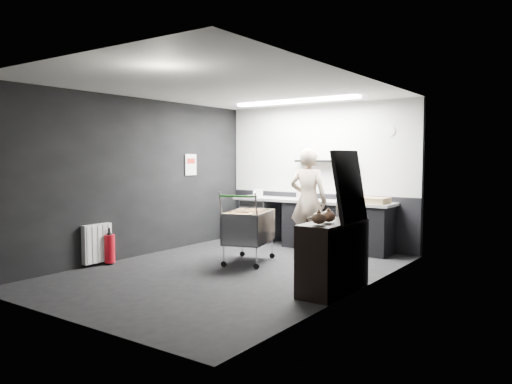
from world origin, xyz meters
The scene contains 22 objects.
floor centered at (0.00, 0.00, 0.00)m, with size 5.50×5.50×0.00m, color black.
ceiling centered at (0.00, 0.00, 2.70)m, with size 5.50×5.50×0.00m, color silver.
wall_back centered at (0.00, 2.75, 1.35)m, with size 5.50×5.50×0.00m, color black.
wall_front centered at (0.00, -2.75, 1.35)m, with size 5.50×5.50×0.00m, color black.
wall_left centered at (-2.00, 0.00, 1.35)m, with size 5.50×5.50×0.00m, color black.
wall_right centered at (2.00, 0.00, 1.35)m, with size 5.50×5.50×0.00m, color black.
kitchen_wall_panel centered at (0.00, 2.73, 1.85)m, with size 3.95×0.02×1.70m, color silver.
dado_panel centered at (0.00, 2.73, 0.50)m, with size 3.95×0.02×1.00m, color black.
floating_shelf centered at (0.20, 2.62, 1.62)m, with size 1.20×0.22×0.04m, color black.
wall_clock centered at (1.40, 2.72, 2.15)m, with size 0.20×0.20×0.03m, color silver.
poster centered at (-1.98, 1.30, 1.55)m, with size 0.02×0.30×0.40m, color white.
poster_red_band centered at (-1.98, 1.30, 1.62)m, with size 0.01×0.22×0.10m, color red.
radiator centered at (-1.94, -0.90, 0.35)m, with size 0.10×0.50×0.60m, color silver.
ceiling_strip centered at (0.00, 1.85, 2.67)m, with size 2.40×0.20×0.04m, color white.
prep_counter centered at (0.14, 2.42, 0.46)m, with size 3.20×0.61×0.90m.
person centered at (0.21, 1.97, 0.93)m, with size 0.68×0.44×1.85m, color beige.
shopping_cart centered at (-0.14, 0.65, 0.54)m, with size 0.89×1.19×1.13m.
sideboard centered at (1.77, -0.11, 0.57)m, with size 0.51×1.19×1.78m.
fire_extinguisher centered at (-1.85, -0.73, 0.27)m, with size 0.17×0.17×0.55m.
cardboard_box centered at (1.26, 2.37, 0.95)m, with size 0.51×0.39×0.10m, color #A08455.
pink_tub centered at (-0.17, 2.42, 1.01)m, with size 0.22×0.22×0.22m, color silver.
white_container centered at (-1.16, 2.37, 0.97)m, with size 0.17×0.13×0.15m, color silver.
Camera 1 is at (4.54, -5.76, 1.69)m, focal length 35.00 mm.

